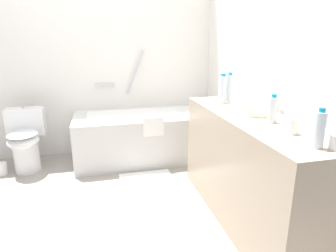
{
  "coord_description": "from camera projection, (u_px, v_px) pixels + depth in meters",
  "views": [
    {
      "loc": [
        0.15,
        -2.26,
        1.36
      ],
      "look_at": [
        0.74,
        0.14,
        0.63
      ],
      "focal_mm": 30.92,
      "sensor_mm": 36.0,
      "label": 1
    }
  ],
  "objects": [
    {
      "name": "ground_plane",
      "position": [
        88.0,
        207.0,
        2.45
      ],
      "size": [
        4.15,
        4.15,
        0.0
      ],
      "primitive_type": "plane",
      "color": "#9E9389"
    },
    {
      "name": "wall_back_tiled",
      "position": [
        82.0,
        53.0,
        3.4
      ],
      "size": [
        3.55,
        0.1,
        2.44
      ],
      "primitive_type": "cube",
      "color": "silver",
      "rests_on": "ground_plane"
    },
    {
      "name": "wall_right_mirror",
      "position": [
        273.0,
        58.0,
        2.48
      ],
      "size": [
        0.1,
        3.08,
        2.44
      ],
      "primitive_type": "cube",
      "color": "silver",
      "rests_on": "ground_plane"
    },
    {
      "name": "bathtub",
      "position": [
        149.0,
        134.0,
        3.43
      ],
      "size": [
        1.7,
        0.75,
        1.25
      ],
      "color": "silver",
      "rests_on": "ground_plane"
    },
    {
      "name": "toilet",
      "position": [
        25.0,
        140.0,
        3.09
      ],
      "size": [
        0.39,
        0.52,
        0.67
      ],
      "rotation": [
        0.0,
        0.0,
        -1.54
      ],
      "color": "white",
      "rests_on": "ground_plane"
    },
    {
      "name": "vanity_counter",
      "position": [
        256.0,
        169.0,
        2.21
      ],
      "size": [
        0.58,
        1.58,
        0.84
      ],
      "primitive_type": "cube",
      "color": "tan",
      "rests_on": "ground_plane"
    },
    {
      "name": "sink_basin",
      "position": [
        255.0,
        109.0,
        2.16
      ],
      "size": [
        0.3,
        0.3,
        0.07
      ],
      "primitive_type": "cylinder",
      "color": "white",
      "rests_on": "vanity_counter"
    },
    {
      "name": "sink_faucet",
      "position": [
        276.0,
        108.0,
        2.21
      ],
      "size": [
        0.11,
        0.15,
        0.08
      ],
      "color": "silver",
      "rests_on": "vanity_counter"
    },
    {
      "name": "water_bottle_0",
      "position": [
        223.0,
        89.0,
        2.5
      ],
      "size": [
        0.06,
        0.06,
        0.25
      ],
      "color": "silver",
      "rests_on": "vanity_counter"
    },
    {
      "name": "water_bottle_1",
      "position": [
        319.0,
        130.0,
        1.44
      ],
      "size": [
        0.06,
        0.06,
        0.21
      ],
      "color": "silver",
      "rests_on": "vanity_counter"
    },
    {
      "name": "water_bottle_2",
      "position": [
        222.0,
        87.0,
        2.67
      ],
      "size": [
        0.06,
        0.06,
        0.23
      ],
      "color": "silver",
      "rests_on": "vanity_counter"
    },
    {
      "name": "water_bottle_3",
      "position": [
        230.0,
        88.0,
        2.54
      ],
      "size": [
        0.06,
        0.06,
        0.26
      ],
      "color": "silver",
      "rests_on": "vanity_counter"
    },
    {
      "name": "water_bottle_4",
      "position": [
        273.0,
        110.0,
        1.9
      ],
      "size": [
        0.06,
        0.06,
        0.19
      ],
      "color": "silver",
      "rests_on": "vanity_counter"
    },
    {
      "name": "drinking_glass_0",
      "position": [
        293.0,
        126.0,
        1.68
      ],
      "size": [
        0.07,
        0.07,
        0.09
      ],
      "primitive_type": "cylinder",
      "color": "white",
      "rests_on": "vanity_counter"
    },
    {
      "name": "drinking_glass_1",
      "position": [
        236.0,
        100.0,
        2.41
      ],
      "size": [
        0.08,
        0.08,
        0.09
      ],
      "primitive_type": "cylinder",
      "color": "white",
      "rests_on": "vanity_counter"
    },
    {
      "name": "drinking_glass_2",
      "position": [
        336.0,
        142.0,
        1.44
      ],
      "size": [
        0.06,
        0.06,
        0.08
      ],
      "primitive_type": "cylinder",
      "color": "white",
      "rests_on": "vanity_counter"
    },
    {
      "name": "soap_dish",
      "position": [
        287.0,
        127.0,
        1.79
      ],
      "size": [
        0.09,
        0.06,
        0.02
      ],
      "primitive_type": "cube",
      "color": "white",
      "rests_on": "vanity_counter"
    },
    {
      "name": "bath_mat",
      "position": [
        146.0,
        179.0,
        2.95
      ],
      "size": [
        0.53,
        0.32,
        0.01
      ],
      "primitive_type": "cube",
      "color": "white",
      "rests_on": "ground_plane"
    },
    {
      "name": "toilet_paper_roll",
      "position": [
        1.0,
        169.0,
        3.04
      ],
      "size": [
        0.11,
        0.11,
        0.13
      ],
      "primitive_type": "cylinder",
      "color": "white",
      "rests_on": "ground_plane"
    }
  ]
}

